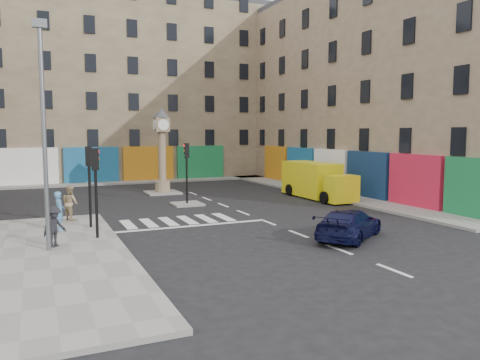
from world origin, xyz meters
TOP-DOWN VIEW (x-y plane):
  - ground at (0.00, 0.00)m, footprint 120.00×120.00m
  - sidewalk_left at (-11.00, -2.00)m, footprint 7.00×16.00m
  - sidewalk_right at (8.70, 10.00)m, footprint 2.60×30.00m
  - sidewalk_far at (-4.00, 22.20)m, footprint 32.00×2.40m
  - island_near at (-2.00, 8.00)m, footprint 1.80×1.80m
  - island_far at (-2.00, 14.00)m, footprint 2.40×2.40m
  - building_right at (15.00, 10.00)m, footprint 10.00×30.00m
  - building_far at (-4.00, 28.00)m, footprint 32.00×10.00m
  - traffic_light_left_near at (-8.30, 0.20)m, footprint 0.28×0.22m
  - traffic_light_left_far at (-8.30, 2.60)m, footprint 0.28×0.22m
  - traffic_light_island at (-2.00, 8.00)m, footprint 0.28×0.22m
  - lamp_post at (-10.20, -1.20)m, footprint 0.50×0.25m
  - clock_pillar at (-2.00, 14.00)m, footprint 1.20×1.20m
  - navy_sedan at (1.49, -3.62)m, footprint 4.64×3.98m
  - yellow_van at (7.00, 7.39)m, footprint 2.30×6.64m
  - pedestrian_blue at (-9.63, 2.38)m, footprint 0.43×0.64m
  - pedestrian_tan at (-9.02, 4.83)m, footprint 0.97×1.04m
  - pedestrian_dark at (-9.97, -0.74)m, footprint 1.14×1.08m

SIDE VIEW (x-z plane):
  - ground at x=0.00m, z-range 0.00..0.00m
  - island_near at x=-2.00m, z-range 0.00..0.12m
  - island_far at x=-2.00m, z-range 0.00..0.12m
  - sidewalk_left at x=-11.00m, z-range 0.00..0.15m
  - sidewalk_right at x=8.70m, z-range 0.00..0.15m
  - sidewalk_far at x=-4.00m, z-range 0.00..0.15m
  - navy_sedan at x=1.49m, z-range 0.00..1.28m
  - pedestrian_dark at x=-9.97m, z-range 0.15..1.70m
  - pedestrian_tan at x=-9.02m, z-range 0.15..1.86m
  - pedestrian_blue at x=-9.63m, z-range 0.15..1.89m
  - yellow_van at x=7.00m, z-range -0.01..2.40m
  - traffic_light_island at x=-2.00m, z-range 0.74..4.44m
  - traffic_light_left_near at x=-8.30m, z-range 0.77..4.47m
  - traffic_light_left_far at x=-8.30m, z-range 0.77..4.47m
  - clock_pillar at x=-2.00m, z-range 0.50..6.60m
  - lamp_post at x=-10.20m, z-range 0.64..8.94m
  - building_right at x=15.00m, z-range 0.00..16.00m
  - building_far at x=-4.00m, z-range 0.00..17.00m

